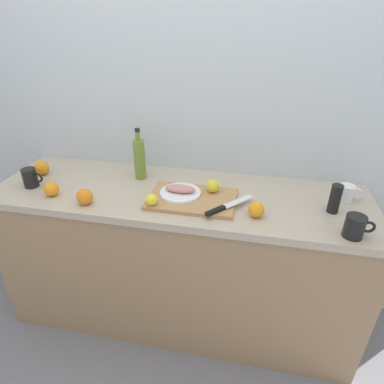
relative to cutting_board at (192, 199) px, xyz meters
name	(u,v)px	position (x,y,z in m)	size (l,w,h in m)	color
ground_plane	(181,311)	(-0.09, 0.07, -0.91)	(12.00, 12.00, 0.00)	slate
back_wall	(190,111)	(-0.09, 0.40, 0.34)	(3.20, 0.05, 2.50)	silver
kitchen_counter	(179,258)	(-0.09, 0.07, -0.46)	(2.00, 0.60, 0.90)	#9E7A56
cutting_board	(192,199)	(0.00, 0.00, 0.00)	(0.44, 0.29, 0.02)	tan
white_plate	(180,193)	(-0.06, 0.02, 0.02)	(0.21, 0.21, 0.01)	white
fish_fillet	(180,189)	(-0.06, 0.02, 0.04)	(0.16, 0.07, 0.04)	tan
chef_knife	(224,207)	(0.17, -0.08, 0.02)	(0.21, 0.24, 0.02)	silver
lemon_0	(152,200)	(-0.17, -0.11, 0.04)	(0.06, 0.06, 0.06)	yellow
lemon_1	(213,186)	(0.09, 0.08, 0.04)	(0.07, 0.07, 0.07)	yellow
olive_oil_bottle	(140,158)	(-0.34, 0.20, 0.11)	(0.06, 0.06, 0.29)	olive
coffee_mug_0	(355,227)	(0.73, -0.15, 0.04)	(0.12, 0.08, 0.10)	black
coffee_mug_1	(347,193)	(0.76, 0.16, 0.03)	(0.12, 0.08, 0.09)	white
coffee_mug_2	(30,178)	(-0.89, -0.03, 0.04)	(0.12, 0.08, 0.10)	black
orange_0	(256,210)	(0.32, -0.08, 0.03)	(0.07, 0.07, 0.07)	orange
orange_1	(51,189)	(-0.72, -0.10, 0.03)	(0.07, 0.07, 0.07)	orange
orange_2	(85,197)	(-0.51, -0.14, 0.03)	(0.08, 0.08, 0.08)	orange
orange_3	(42,168)	(-0.92, 0.12, 0.03)	(0.08, 0.08, 0.08)	orange
pepper_mill	(335,199)	(0.68, 0.03, 0.06)	(0.05, 0.05, 0.14)	black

